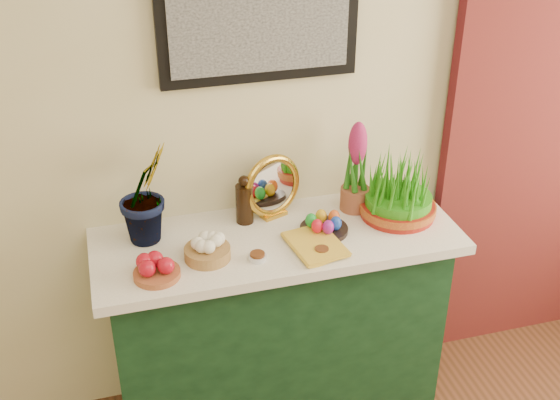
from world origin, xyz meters
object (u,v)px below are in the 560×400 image
at_px(mirror, 273,187).
at_px(wheatgrass_sabzeh, 399,191).
at_px(hyacinth_green, 144,178).
at_px(book, 294,250).
at_px(sideboard, 277,329).

distance_m(mirror, wheatgrass_sabzeh, 0.50).
height_order(hyacinth_green, wheatgrass_sabzeh, hyacinth_green).
bearing_deg(book, mirror, 81.65).
height_order(hyacinth_green, mirror, hyacinth_green).
bearing_deg(wheatgrass_sabzeh, hyacinth_green, 173.99).
relative_size(book, wheatgrass_sabzeh, 0.77).
bearing_deg(book, sideboard, 92.41).
height_order(sideboard, mirror, mirror).
relative_size(sideboard, mirror, 4.97).
height_order(mirror, wheatgrass_sabzeh, mirror).
relative_size(hyacinth_green, wheatgrass_sabzeh, 1.67).
xyz_separation_m(sideboard, hyacinth_green, (-0.47, 0.11, 0.72)).
distance_m(hyacinth_green, mirror, 0.51).
xyz_separation_m(sideboard, mirror, (0.03, 0.15, 0.59)).
bearing_deg(mirror, sideboard, -99.93).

